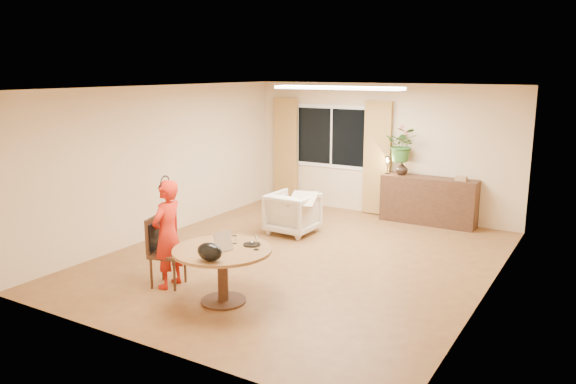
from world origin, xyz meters
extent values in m
plane|color=brown|center=(0.00, 0.00, 0.00)|extent=(6.50, 6.50, 0.00)
plane|color=white|center=(0.00, 0.00, 2.60)|extent=(6.50, 6.50, 0.00)
plane|color=#D0AF87|center=(0.00, 3.25, 1.30)|extent=(5.50, 0.00, 5.50)
plane|color=#D0AF87|center=(-2.75, 0.00, 1.30)|extent=(0.00, 6.50, 6.50)
plane|color=#D0AF87|center=(2.75, 0.00, 1.30)|extent=(0.00, 6.50, 6.50)
cube|color=white|center=(-1.10, 3.23, 1.50)|extent=(1.70, 0.02, 1.30)
cube|color=black|center=(-1.10, 3.22, 1.50)|extent=(1.55, 0.01, 1.15)
cube|color=white|center=(-1.10, 3.22, 1.50)|extent=(0.04, 0.01, 1.15)
cube|color=olive|center=(-2.15, 3.15, 1.15)|extent=(0.55, 0.08, 2.25)
cube|color=olive|center=(-0.05, 3.15, 1.15)|extent=(0.55, 0.08, 2.25)
cube|color=white|center=(0.00, 1.20, 2.57)|extent=(2.20, 0.35, 0.05)
cylinder|color=brown|center=(-0.02, -1.91, 0.68)|extent=(1.23, 1.23, 0.04)
cylinder|color=#311C10|center=(-0.02, -1.91, 0.33)|extent=(0.13, 0.13, 0.66)
cylinder|color=#311C10|center=(-0.02, -1.91, 0.01)|extent=(0.57, 0.57, 0.03)
imported|color=red|center=(-0.97, -1.86, 0.73)|extent=(0.56, 0.39, 1.46)
imported|color=#BDA896|center=(-0.81, 1.16, 0.37)|extent=(0.80, 0.83, 0.74)
cube|color=#311C10|center=(1.06, 3.01, 0.44)|extent=(1.78, 0.43, 0.89)
imported|color=black|center=(0.51, 3.01, 1.01)|extent=(0.25, 0.25, 0.25)
imported|color=#276526|center=(0.50, 3.01, 1.47)|extent=(0.66, 0.59, 0.66)
camera|label=1|loc=(4.05, -7.16, 2.86)|focal=35.00mm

